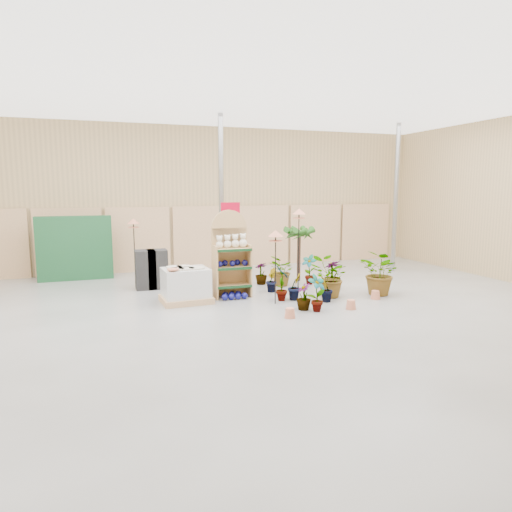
{
  "coord_description": "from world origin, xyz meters",
  "views": [
    {
      "loc": [
        -3.08,
        -8.41,
        2.55
      ],
      "look_at": [
        0.3,
        1.5,
        1.0
      ],
      "focal_mm": 32.0,
      "sensor_mm": 36.0,
      "label": 1
    }
  ],
  "objects": [
    {
      "name": "room",
      "position": [
        0.0,
        0.91,
        2.21
      ],
      "size": [
        15.2,
        12.1,
        4.7
      ],
      "color": "gray",
      "rests_on": "ground"
    },
    {
      "name": "display_shelf",
      "position": [
        -0.19,
        1.95,
        0.94
      ],
      "size": [
        0.87,
        0.56,
        2.06
      ],
      "rotation": [
        0.0,
        0.0,
        -0.03
      ],
      "color": "tan",
      "rests_on": "ground"
    },
    {
      "name": "teddy_bears",
      "position": [
        -0.17,
        1.85,
        1.3
      ],
      "size": [
        0.76,
        0.2,
        0.33
      ],
      "color": "#F0E4CF",
      "rests_on": "display_shelf"
    },
    {
      "name": "gazing_balls_shelf",
      "position": [
        -0.19,
        1.82,
        0.81
      ],
      "size": [
        0.76,
        0.26,
        0.14
      ],
      "color": "navy",
      "rests_on": "display_shelf"
    },
    {
      "name": "gazing_balls_floor",
      "position": [
        -0.22,
        1.6,
        0.07
      ],
      "size": [
        0.63,
        0.39,
        0.15
      ],
      "color": "navy",
      "rests_on": "ground"
    },
    {
      "name": "pallet_stack",
      "position": [
        -1.33,
        1.64,
        0.39
      ],
      "size": [
        1.14,
        0.97,
        0.81
      ],
      "rotation": [
        0.0,
        0.0,
        0.06
      ],
      "color": "tan",
      "rests_on": "ground"
    },
    {
      "name": "charcoal_planters",
      "position": [
        -1.91,
        3.36,
        0.5
      ],
      "size": [
        0.8,
        0.5,
        1.0
      ],
      "color": "black",
      "rests_on": "ground"
    },
    {
      "name": "trellis_stock",
      "position": [
        -3.8,
        5.2,
        0.9
      ],
      "size": [
        2.0,
        0.3,
        1.8
      ],
      "primitive_type": "cube",
      "color": "#184E2A",
      "rests_on": "ground"
    },
    {
      "name": "offer_sign",
      "position": [
        0.1,
        2.98,
        1.57
      ],
      "size": [
        0.5,
        0.08,
        2.2
      ],
      "color": "gray",
      "rests_on": "ground"
    },
    {
      "name": "bird_table_front",
      "position": [
        0.53,
        0.84,
        1.53
      ],
      "size": [
        0.34,
        0.34,
        1.65
      ],
      "color": "black",
      "rests_on": "ground"
    },
    {
      "name": "bird_table_right",
      "position": [
        1.62,
        2.04,
        1.91
      ],
      "size": [
        0.34,
        0.34,
        2.06
      ],
      "color": "black",
      "rests_on": "ground"
    },
    {
      "name": "bird_table_back",
      "position": [
        -2.25,
        4.25,
        1.63
      ],
      "size": [
        0.34,
        0.34,
        1.76
      ],
      "color": "black",
      "rests_on": "ground"
    },
    {
      "name": "palm",
      "position": [
        2.08,
        3.05,
        1.37
      ],
      "size": [
        0.7,
        0.7,
        1.62
      ],
      "color": "#3B261D",
      "rests_on": "ground"
    },
    {
      "name": "potted_plant_0",
      "position": [
        0.78,
        1.06,
        0.42
      ],
      "size": [
        0.36,
        0.48,
        0.84
      ],
      "primitive_type": "imported",
      "rotation": [
        0.0,
        0.0,
        1.42
      ],
      "color": "#1E4D14",
      "rests_on": "ground"
    },
    {
      "name": "potted_plant_1",
      "position": [
        1.1,
        1.05,
        0.32
      ],
      "size": [
        0.45,
        0.43,
        0.64
      ],
      "primitive_type": "imported",
      "rotation": [
        0.0,
        0.0,
        0.53
      ],
      "color": "#1E4D14",
      "rests_on": "ground"
    },
    {
      "name": "potted_plant_2",
      "position": [
        1.95,
        1.01,
        0.48
      ],
      "size": [
        1.08,
        1.01,
        0.96
      ],
      "primitive_type": "imported",
      "rotation": [
        0.0,
        0.0,
        2.76
      ],
      "color": "#1E4D14",
      "rests_on": "ground"
    },
    {
      "name": "potted_plant_3",
      "position": [
        2.46,
        1.76,
        0.37
      ],
      "size": [
        0.48,
        0.48,
        0.75
      ],
      "primitive_type": "imported",
      "rotation": [
        0.0,
        0.0,
        3.29
      ],
      "color": "#1E4D14",
      "rests_on": "ground"
    },
    {
      "name": "potted_plant_4",
      "position": [
        2.15,
        2.51,
        0.4
      ],
      "size": [
        0.48,
        0.51,
        0.81
      ],
      "primitive_type": "imported",
      "rotation": [
        0.0,
        0.0,
        5.33
      ],
      "color": "#1E4D14",
      "rests_on": "ground"
    },
    {
      "name": "potted_plant_5",
      "position": [
        0.88,
        2.01,
        0.3
      ],
      "size": [
        0.36,
        0.4,
        0.6
      ],
      "primitive_type": "imported",
      "rotation": [
        0.0,
        0.0,
        1.24
      ],
      "color": "#1E4D14",
      "rests_on": "ground"
    },
    {
      "name": "potted_plant_6",
      "position": [
        1.39,
        2.55,
        0.4
      ],
      "size": [
        0.64,
        0.73,
        0.81
      ],
      "primitive_type": "imported",
      "rotation": [
        0.0,
        0.0,
        4.73
      ],
      "color": "#1E4D14",
      "rests_on": "ground"
    },
    {
      "name": "potted_plant_7",
      "position": [
        0.92,
        0.18,
        0.28
      ],
      "size": [
        0.33,
        0.33,
        0.57
      ],
      "primitive_type": "imported",
      "rotation": [
        0.0,
        0.0,
        4.74
      ],
      "color": "#1E4D14",
      "rests_on": "ground"
    },
    {
      "name": "potted_plant_8",
      "position": [
        1.11,
        -0.05,
        0.4
      ],
      "size": [
        0.48,
        0.38,
        0.8
      ],
      "primitive_type": "imported",
      "rotation": [
        0.0,
        0.0,
        0.25
      ],
      "color": "#1E4D14",
      "rests_on": "ground"
    },
    {
      "name": "potted_plant_9",
      "position": [
        1.67,
        0.61,
        0.3
      ],
      "size": [
        0.43,
        0.43,
        0.61
      ],
      "primitive_type": "imported",
      "rotation": [
        0.0,
        0.0,
        3.88
      ],
      "color": "#1E4D14",
      "rests_on": "ground"
    },
    {
      "name": "potted_plant_10",
      "position": [
        3.25,
        0.8,
        0.55
      ],
      "size": [
        1.09,
        1.18,
        1.09
      ],
      "primitive_type": "imported",
      "rotation": [
        0.0,
        0.0,
        5.0
      ],
      "color": "#1E4D14",
      "rests_on": "ground"
    },
    {
      "name": "potted_plant_11",
      "position": [
        0.94,
        2.94,
        0.3
      ],
      "size": [
        0.4,
        0.4,
        0.59
      ],
      "primitive_type": "imported",
      "rotation": [
        0.0,
        0.0,
        3.38
      ],
      "color": "#1E4D14",
      "rests_on": "ground"
    }
  ]
}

